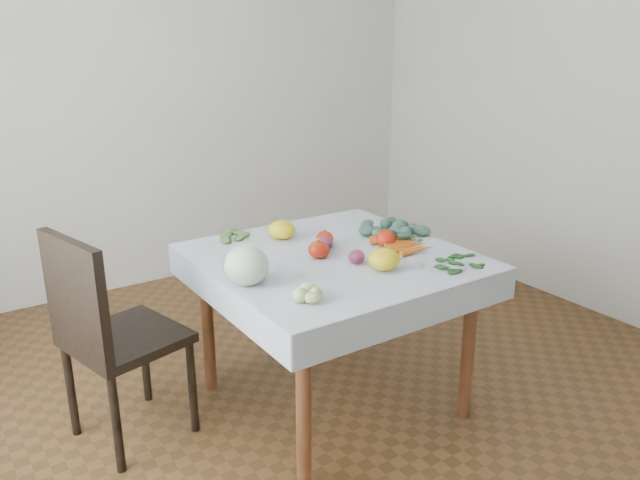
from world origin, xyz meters
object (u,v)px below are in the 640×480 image
object	(u,v)px
chair	(105,327)
cabbage	(246,265)
carrot_bunch	(403,245)
heirloom_back	(282,230)
table	(333,276)

from	to	relation	value
chair	cabbage	distance (m)	0.66
chair	carrot_bunch	world-z (taller)	chair
chair	cabbage	world-z (taller)	chair
heirloom_back	table	bearing A→B (deg)	-77.36
table	chair	bearing A→B (deg)	164.55
cabbage	carrot_bunch	bearing A→B (deg)	-0.59
table	chair	distance (m)	1.00
carrot_bunch	table	bearing A→B (deg)	163.74
chair	heirloom_back	size ratio (longest dim) A/B	7.37
heirloom_back	carrot_bunch	xyz separation A→B (m)	(0.40, -0.43, -0.03)
heirloom_back	carrot_bunch	size ratio (longest dim) A/B	0.47
table	chair	xyz separation A→B (m)	(-0.96, 0.27, -0.10)
chair	heirloom_back	bearing A→B (deg)	4.16
cabbage	heirloom_back	world-z (taller)	cabbage
chair	carrot_bunch	size ratio (longest dim) A/B	3.49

